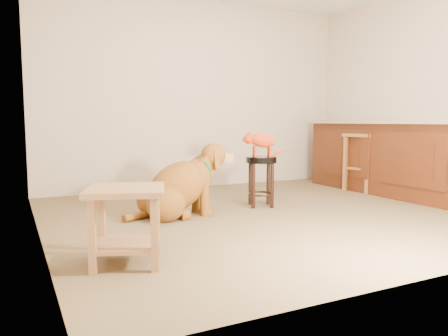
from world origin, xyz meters
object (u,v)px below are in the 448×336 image
wood_stool (363,161)px  golden_retriever (179,188)px  padded_stool (261,171)px  side_table (126,214)px  tabby_kitten (260,141)px

wood_stool → golden_retriever: size_ratio=0.64×
padded_stool → golden_retriever: 1.00m
padded_stool → side_table: size_ratio=0.88×
wood_stool → golden_retriever: (-2.75, -0.38, -0.12)m
side_table → golden_retriever: 1.44m
wood_stool → side_table: bearing=-156.3°
golden_retriever → padded_stool: bearing=1.9°
padded_stool → wood_stool: bearing=9.3°
wood_stool → padded_stool: bearing=-170.7°
padded_stool → wood_stool: size_ratio=0.71×
side_table → golden_retriever: size_ratio=0.52×
golden_retriever → tabby_kitten: size_ratio=2.45×
side_table → golden_retriever: golden_retriever is taller
padded_stool → side_table: bearing=-144.6°
padded_stool → tabby_kitten: bearing=154.0°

